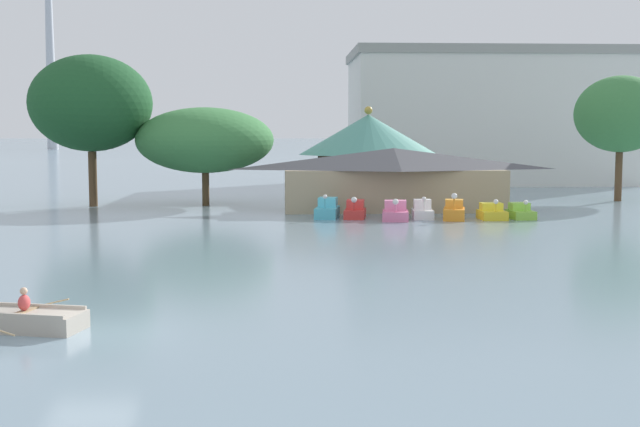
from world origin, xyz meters
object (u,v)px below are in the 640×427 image
rowboat_with_rower (16,320)px  pedal_boat_yellow (492,213)px  pedal_boat_red (355,211)px  green_roof_pavilion (368,151)px  pedal_boat_pink (395,212)px  background_building_block (486,117)px  pedal_boat_lime (520,212)px  boathouse (394,178)px  pedal_boat_orange (454,211)px  shoreline_tree_mid (205,140)px  shoreline_tree_right (621,114)px  shoreline_tree_tall_left (91,103)px  pedal_boat_cyan (327,210)px  pedal_boat_white (422,211)px

rowboat_with_rower → pedal_boat_yellow: (22.00, 30.13, 0.15)m
pedal_boat_red → green_roof_pavilion: green_roof_pavilion is taller
pedal_boat_pink → background_building_block: bearing=166.0°
pedal_boat_yellow → background_building_block: 42.33m
pedal_boat_lime → boathouse: bearing=-131.6°
green_roof_pavilion → pedal_boat_orange: bearing=-76.5°
rowboat_with_rower → pedal_boat_red: pedal_boat_red is taller
shoreline_tree_mid → shoreline_tree_right: 34.88m
pedal_boat_yellow → background_building_block: background_building_block is taller
pedal_boat_lime → rowboat_with_rower: bearing=-40.9°
rowboat_with_rower → boathouse: boathouse is taller
pedal_boat_lime → shoreline_tree_tall_left: shoreline_tree_tall_left is taller
pedal_boat_cyan → green_roof_pavilion: (4.43, 15.15, 3.71)m
pedal_boat_orange → background_building_block: background_building_block is taller
pedal_boat_yellow → shoreline_tree_tall_left: bearing=-110.7°
shoreline_tree_tall_left → background_building_block: bearing=37.0°
rowboat_with_rower → shoreline_tree_tall_left: size_ratio=0.36×
pedal_boat_red → green_roof_pavilion: (2.54, 15.31, 3.77)m
rowboat_with_rower → shoreline_tree_right: bearing=-115.5°
pedal_boat_white → pedal_boat_pink: bearing=-57.1°
pedal_boat_cyan → pedal_boat_red: size_ratio=1.05×
pedal_boat_pink → pedal_boat_lime: pedal_boat_pink is taller
rowboat_with_rower → pedal_boat_lime: size_ratio=1.72×
pedal_boat_pink → shoreline_tree_right: (21.15, 14.55, 6.84)m
pedal_boat_orange → background_building_block: 42.93m
rowboat_with_rower → pedal_boat_white: bearing=-105.4°
green_roof_pavilion → shoreline_tree_mid: size_ratio=1.10×
pedal_boat_red → shoreline_tree_right: (23.69, 12.98, 6.86)m
pedal_boat_pink → green_roof_pavilion: green_roof_pavilion is taller
background_building_block → pedal_boat_orange: bearing=-106.9°
rowboat_with_rower → pedal_boat_red: 34.01m
pedal_boat_orange → boathouse: size_ratio=0.18×
pedal_boat_orange → boathouse: boathouse is taller
pedal_boat_white → pedal_boat_orange: size_ratio=0.83×
rowboat_with_rower → pedal_boat_orange: size_ratio=1.37×
pedal_boat_yellow → boathouse: 8.98m
rowboat_with_rower → shoreline_tree_tall_left: bearing=-66.5°
pedal_boat_cyan → shoreline_tree_tall_left: bearing=-108.7°
green_roof_pavilion → background_building_block: background_building_block is taller
pedal_boat_lime → shoreline_tree_mid: (-22.14, 11.32, 4.77)m
pedal_boat_white → boathouse: boathouse is taller
pedal_boat_red → pedal_boat_orange: bearing=87.8°
pedal_boat_cyan → background_building_block: size_ratio=0.10×
shoreline_tree_tall_left → background_building_block: (38.69, 29.19, -0.46)m
pedal_boat_pink → pedal_boat_cyan: bearing=-103.4°
shoreline_tree_tall_left → pedal_boat_white: bearing=-23.4°
shoreline_tree_mid → shoreline_tree_right: (34.71, 2.66, 2.16)m
rowboat_with_rower → pedal_boat_lime: (24.03, 30.47, 0.14)m
pedal_boat_yellow → shoreline_tree_right: bearing=135.2°
pedal_boat_white → background_building_block: (14.32, 39.72, 7.11)m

